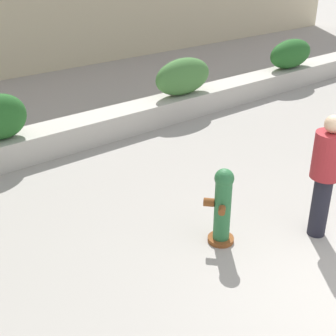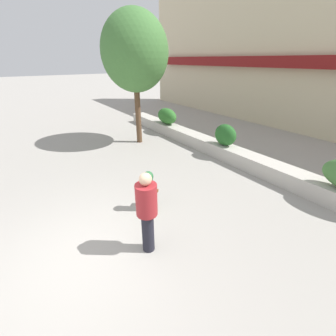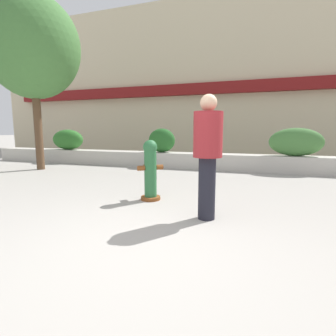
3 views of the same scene
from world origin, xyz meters
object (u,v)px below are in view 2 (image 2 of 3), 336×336
hedge_bush_1 (225,135)px  street_tree (135,53)px  hedge_bush_0 (167,116)px  pedestrian (147,209)px  fire_hydrant (149,191)px

hedge_bush_1 → street_tree: bearing=-152.2°
hedge_bush_0 → pedestrian: pedestrian is taller
fire_hydrant → pedestrian: bearing=-31.3°
street_tree → pedestrian: bearing=-26.7°
hedge_bush_0 → street_tree: size_ratio=0.25×
fire_hydrant → pedestrian: (1.15, -0.70, 0.44)m
street_tree → hedge_bush_0: bearing=102.7°
hedge_bush_0 → street_tree: bearing=-77.3°
hedge_bush_1 → street_tree: (-3.48, -1.84, 2.81)m
hedge_bush_1 → hedge_bush_0: bearing=180.0°
hedge_bush_0 → pedestrian: size_ratio=0.76×
street_tree → pedestrian: (5.93, -2.99, -2.72)m
street_tree → pedestrian: size_ratio=3.03×
hedge_bush_1 → street_tree: street_tree is taller
street_tree → pedestrian: street_tree is taller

